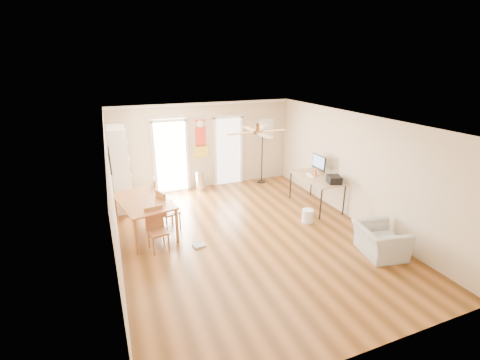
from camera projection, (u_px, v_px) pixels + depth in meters
name	position (u px, v px, depth m)	size (l,w,h in m)	color
floor	(250.00, 236.00, 7.50)	(7.00, 7.00, 0.00)	brown
ceiling	(251.00, 121.00, 6.63)	(5.50, 7.00, 0.00)	silver
wall_back	(205.00, 146.00, 10.13)	(5.50, 0.04, 2.60)	beige
wall_front	(366.00, 274.00, 4.00)	(5.50, 0.04, 2.60)	beige
wall_left	(113.00, 201.00, 6.11)	(0.04, 7.00, 2.60)	beige
wall_right	(355.00, 168.00, 8.03)	(0.04, 7.00, 2.60)	beige
crown_molding	(251.00, 123.00, 6.64)	(5.50, 7.00, 0.08)	white
kitchen_doorway	(171.00, 157.00, 9.83)	(0.90, 0.10, 2.10)	white
bathroom_doorway	(228.00, 152.00, 10.46)	(0.80, 0.10, 2.10)	white
wall_decal	(201.00, 138.00, 9.98)	(0.46, 0.03, 1.10)	red
ac_grille	(266.00, 128.00, 10.69)	(0.50, 0.04, 0.60)	white
framed_poster	(110.00, 160.00, 7.21)	(0.04, 0.66, 0.48)	black
ceiling_fan	(257.00, 132.00, 6.43)	(1.24, 1.24, 0.20)	#593819
bookshelf	(120.00, 169.00, 8.61)	(0.44, 0.98, 2.19)	white
dining_table	(145.00, 217.00, 7.49)	(0.99, 1.66, 0.83)	#985F31
dining_chair_right_a	(163.00, 197.00, 8.38)	(0.41, 0.41, 1.00)	#965F30
dining_chair_right_b	(169.00, 210.00, 7.67)	(0.40, 0.40, 0.98)	brown
dining_chair_near	(158.00, 230.00, 6.82)	(0.38, 0.38, 0.92)	#A96536
trash_can	(200.00, 181.00, 10.11)	(0.28, 0.28, 0.61)	silver
torchiere_lamp	(262.00, 154.00, 10.57)	(0.36, 0.36, 1.89)	black
computer_desk	(316.00, 192.00, 8.94)	(0.78, 1.56, 0.83)	tan
imac	(319.00, 165.00, 8.94)	(0.08, 0.57, 0.54)	black
keyboard	(310.00, 175.00, 8.92)	(0.12, 0.37, 0.01)	white
printer	(334.00, 179.00, 8.35)	(0.31, 0.36, 0.19)	black
orange_bottle	(316.00, 173.00, 8.81)	(0.07, 0.07, 0.21)	#EA4C14
wastebasket_a	(308.00, 216.00, 8.13)	(0.28, 0.28, 0.32)	silver
floor_cloth	(199.00, 245.00, 7.09)	(0.25, 0.20, 0.04)	gray
armchair	(380.00, 240.00, 6.71)	(0.95, 0.83, 0.62)	#A7A7A2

